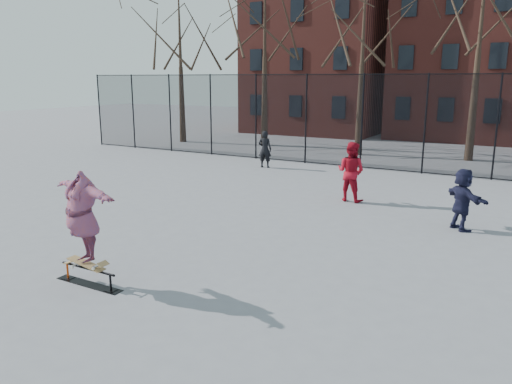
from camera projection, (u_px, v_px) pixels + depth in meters
The scene contains 9 objects.
ground at pixel (219, 274), 9.93m from camera, with size 100.00×100.00×0.00m, color slate.
skate_rail at pixel (89, 278), 9.37m from camera, with size 1.54×0.24×0.34m.
skateboard at pixel (86, 265), 9.33m from camera, with size 0.89×0.21×0.11m, color olive, non-canonical shape.
skater at pixel (82, 218), 9.13m from camera, with size 2.09×0.57×1.70m, color #523A92.
bystander_black at pixel (265, 149), 21.57m from camera, with size 0.58×0.38×1.60m, color black.
bystander_red at pixel (351, 172), 15.63m from camera, with size 0.91×0.71×1.88m, color maroon.
bystander_navy at pixel (462, 199), 12.64m from camera, with size 1.48×0.47×1.60m, color #191932.
fence at pixel (395, 122), 20.47m from camera, with size 34.03×0.07×4.00m.
rowhouses at pixel (467, 40), 30.22m from camera, with size 29.00×7.00×13.00m.
Camera 1 is at (5.27, -7.72, 3.80)m, focal length 35.00 mm.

